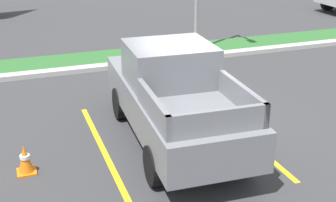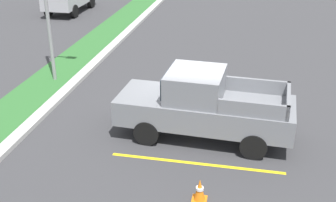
% 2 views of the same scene
% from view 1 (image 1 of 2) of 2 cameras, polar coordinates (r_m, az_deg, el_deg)
% --- Properties ---
extents(ground_plane, '(120.00, 120.00, 0.00)m').
position_cam_1_polar(ground_plane, '(10.66, 3.67, -3.15)').
color(ground_plane, '#38383A').
extents(parking_line_near, '(0.12, 4.80, 0.01)m').
position_cam_1_polar(parking_line_near, '(9.58, -8.05, -6.38)').
color(parking_line_near, yellow).
rests_on(parking_line_near, ground).
extents(parking_line_far, '(0.12, 4.80, 0.01)m').
position_cam_1_polar(parking_line_far, '(10.55, 8.62, -3.61)').
color(parking_line_far, yellow).
rests_on(parking_line_far, ground).
extents(curb_strip, '(56.00, 0.40, 0.15)m').
position_cam_1_polar(curb_strip, '(15.03, -3.95, 4.77)').
color(curb_strip, '#B2B2AD').
rests_on(curb_strip, ground).
extents(grass_median, '(56.00, 1.80, 0.06)m').
position_cam_1_polar(grass_median, '(16.06, -5.06, 5.71)').
color(grass_median, '#2D662D').
rests_on(grass_median, ground).
extents(pickup_truck_main, '(2.17, 5.32, 2.10)m').
position_cam_1_polar(pickup_truck_main, '(9.58, 0.64, 0.68)').
color(pickup_truck_main, black).
rests_on(pickup_truck_main, ground).
extents(traffic_cone, '(0.36, 0.36, 0.60)m').
position_cam_1_polar(traffic_cone, '(9.04, -17.60, -7.04)').
color(traffic_cone, orange).
rests_on(traffic_cone, ground).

